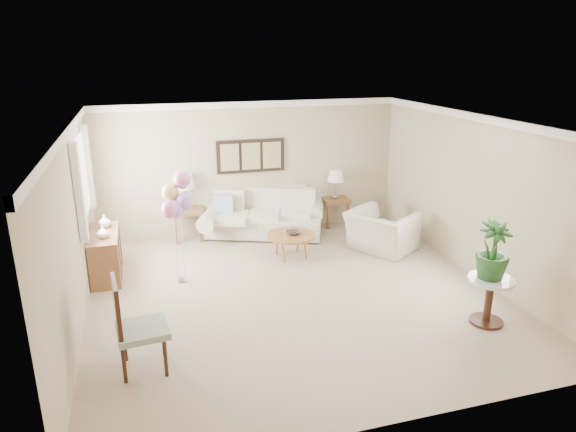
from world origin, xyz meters
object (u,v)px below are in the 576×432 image
at_px(armchair, 382,231).
at_px(accent_chair, 134,324).
at_px(coffee_table, 291,236).
at_px(balloon_cluster, 176,199).
at_px(sofa, 264,217).

height_order(armchair, accent_chair, accent_chair).
relative_size(coffee_table, balloon_cluster, 0.47).
distance_m(armchair, accent_chair, 5.09).
xyz_separation_m(sofa, coffee_table, (0.18, -1.29, 0.04)).
distance_m(accent_chair, balloon_cluster, 2.47).
xyz_separation_m(sofa, accent_chair, (-2.49, -4.03, 0.24)).
distance_m(sofa, accent_chair, 4.75).
relative_size(sofa, accent_chair, 2.42).
xyz_separation_m(armchair, accent_chair, (-4.37, -2.60, 0.23)).
bearing_deg(coffee_table, balloon_cluster, -165.56).
bearing_deg(sofa, balloon_cluster, -134.86).
distance_m(armchair, balloon_cluster, 3.82).
relative_size(sofa, coffee_table, 3.23).
distance_m(coffee_table, balloon_cluster, 2.26).
bearing_deg(armchair, sofa, 20.38).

